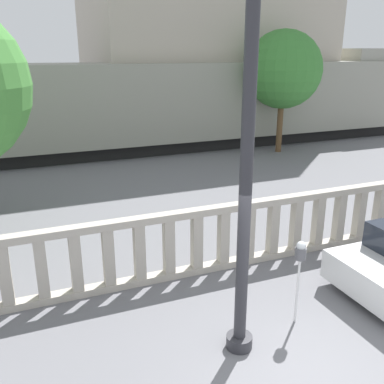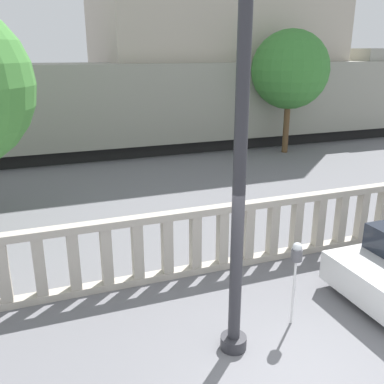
{
  "view_description": "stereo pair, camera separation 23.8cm",
  "coord_description": "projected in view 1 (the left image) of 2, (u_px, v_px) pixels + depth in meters",
  "views": [
    {
      "loc": [
        -3.33,
        -3.84,
        4.35
      ],
      "look_at": [
        0.0,
        4.4,
        1.4
      ],
      "focal_mm": 40.0,
      "sensor_mm": 36.0,
      "label": 1
    },
    {
      "loc": [
        -3.11,
        -3.93,
        4.35
      ],
      "look_at": [
        0.0,
        4.4,
        1.4
      ],
      "focal_mm": 40.0,
      "sensor_mm": 36.0,
      "label": 2
    }
  ],
  "objects": [
    {
      "name": "tree_right",
      "position": [
        283.0,
        70.0,
        18.23
      ],
      "size": [
        3.31,
        3.31,
        5.23
      ],
      "color": "brown",
      "rests_on": "ground"
    },
    {
      "name": "lamppost",
      "position": [
        248.0,
        139.0,
        5.58
      ],
      "size": [
        0.4,
        0.4,
        6.2
      ],
      "color": "#2D2D33",
      "rests_on": "ground"
    },
    {
      "name": "balustrade",
      "position": [
        210.0,
        239.0,
        8.71
      ],
      "size": [
        15.69,
        0.24,
        1.39
      ],
      "color": "#ADA599",
      "rests_on": "ground"
    },
    {
      "name": "ground_plane",
      "position": [
        310.0,
        380.0,
        5.94
      ],
      "size": [
        160.0,
        160.0,
        0.0
      ],
      "primitive_type": "plane",
      "color": "slate"
    },
    {
      "name": "parking_meter",
      "position": [
        300.0,
        257.0,
        6.85
      ],
      "size": [
        0.18,
        0.18,
        1.48
      ],
      "color": "silver",
      "rests_on": "ground"
    },
    {
      "name": "building_block",
      "position": [
        199.0,
        29.0,
        22.56
      ],
      "size": [
        11.41,
        9.05,
        10.87
      ],
      "color": "#ADA393",
      "rests_on": "ground"
    },
    {
      "name": "train_far",
      "position": [
        47.0,
        86.0,
        32.69
      ],
      "size": [
        20.78,
        2.66,
        3.9
      ],
      "color": "black",
      "rests_on": "ground"
    },
    {
      "name": "train_near",
      "position": [
        169.0,
        105.0,
        19.33
      ],
      "size": [
        25.25,
        3.16,
        4.45
      ],
      "color": "black",
      "rests_on": "ground"
    }
  ]
}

